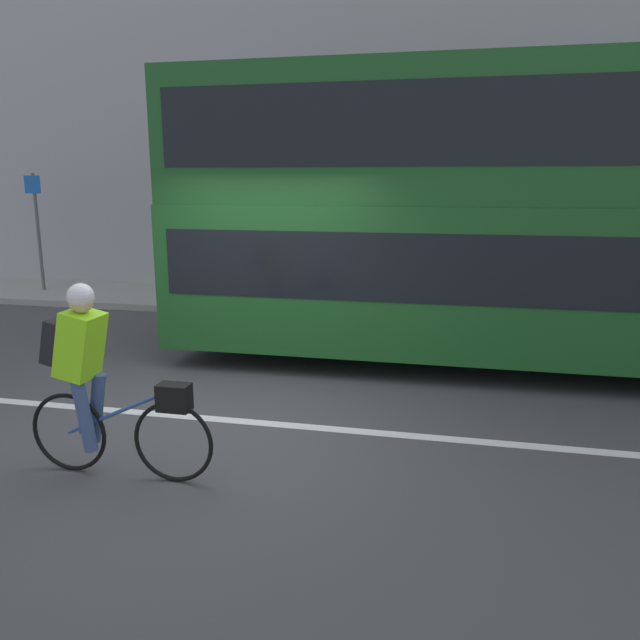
{
  "coord_description": "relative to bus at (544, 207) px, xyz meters",
  "views": [
    {
      "loc": [
        2.23,
        -5.67,
        2.43
      ],
      "look_at": [
        0.87,
        0.5,
        1.0
      ],
      "focal_mm": 35.0,
      "sensor_mm": 36.0,
      "label": 1
    }
  ],
  "objects": [
    {
      "name": "street_sign_post",
      "position": [
        -9.63,
        3.14,
        -0.6
      ],
      "size": [
        0.36,
        0.09,
        2.43
      ],
      "color": "#59595B",
      "rests_on": "sidewalk_curb"
    },
    {
      "name": "cyclist_on_bike",
      "position": [
        -3.87,
        -4.05,
        -1.21
      ],
      "size": [
        1.64,
        0.32,
        1.63
      ],
      "color": "black",
      "rests_on": "ground_plane"
    },
    {
      "name": "sidewalk_curb",
      "position": [
        -3.28,
        3.26,
        -2.02
      ],
      "size": [
        60.0,
        2.34,
        0.12
      ],
      "color": "gray",
      "rests_on": "ground_plane"
    },
    {
      "name": "ground_plane",
      "position": [
        -3.28,
        -2.72,
        -2.09
      ],
      "size": [
        80.0,
        80.0,
        0.0
      ],
      "primitive_type": "plane",
      "color": "#424244"
    },
    {
      "name": "road_center_line",
      "position": [
        -3.28,
        -2.7,
        -2.08
      ],
      "size": [
        50.0,
        0.14,
        0.01
      ],
      "primitive_type": "cube",
      "color": "silver",
      "rests_on": "ground_plane"
    },
    {
      "name": "building_facade",
      "position": [
        -3.28,
        4.58,
        2.85
      ],
      "size": [
        60.0,
        0.3,
        9.86
      ],
      "color": "#9E9EA3",
      "rests_on": "ground_plane"
    },
    {
      "name": "trash_bin",
      "position": [
        0.78,
        3.15,
        -1.52
      ],
      "size": [
        0.45,
        0.45,
        0.9
      ],
      "color": "#262628",
      "rests_on": "sidewalk_curb"
    },
    {
      "name": "bus",
      "position": [
        0.0,
        0.0,
        0.0
      ],
      "size": [
        9.52,
        2.48,
        3.77
      ],
      "color": "black",
      "rests_on": "ground_plane"
    }
  ]
}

